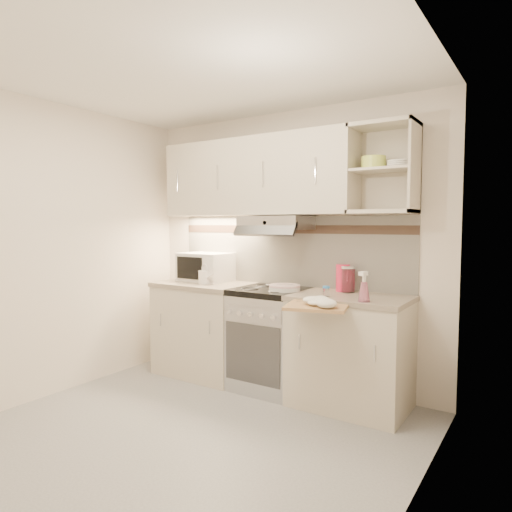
{
  "coord_description": "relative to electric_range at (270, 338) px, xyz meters",
  "views": [
    {
      "loc": [
        2.08,
        -2.32,
        1.47
      ],
      "look_at": [
        -0.06,
        0.95,
        1.19
      ],
      "focal_mm": 32.0,
      "sensor_mm": 36.0,
      "label": 1
    }
  ],
  "objects": [
    {
      "name": "base_cabinet_right",
      "position": [
        0.75,
        0.0,
        -0.02
      ],
      "size": [
        0.9,
        0.6,
        0.86
      ],
      "primitive_type": "cube",
      "color": "beige",
      "rests_on": "ground"
    },
    {
      "name": "microwave",
      "position": [
        -0.83,
        0.12,
        0.59
      ],
      "size": [
        0.5,
        0.38,
        0.28
      ],
      "rotation": [
        0.0,
        0.0,
        -0.02
      ],
      "color": "silver",
      "rests_on": "worktop_left"
    },
    {
      "name": "cutting_board",
      "position": [
        0.66,
        -0.43,
        0.42
      ],
      "size": [
        0.52,
        0.49,
        0.02
      ],
      "primitive_type": "cube",
      "rotation": [
        0.0,
        0.0,
        0.27
      ],
      "color": "tan",
      "rests_on": "base_cabinet_right"
    },
    {
      "name": "plate_stack",
      "position": [
        0.17,
        -0.05,
        0.47
      ],
      "size": [
        0.27,
        0.27,
        0.06
      ],
      "rotation": [
        0.0,
        0.0,
        -0.0
      ],
      "color": "silver",
      "rests_on": "electric_range"
    },
    {
      "name": "bread_loaf",
      "position": [
        0.16,
        0.0,
        0.47
      ],
      "size": [
        0.19,
        0.19,
        0.05
      ],
      "primitive_type": "cylinder",
      "color": "#AE603B",
      "rests_on": "electric_range"
    },
    {
      "name": "watering_can",
      "position": [
        -0.68,
        -0.08,
        0.52
      ],
      "size": [
        0.22,
        0.13,
        0.2
      ],
      "rotation": [
        0.0,
        0.0,
        -0.33
      ],
      "color": "white",
      "rests_on": "worktop_left"
    },
    {
      "name": "base_cabinet_left",
      "position": [
        -0.75,
        0.0,
        -0.02
      ],
      "size": [
        0.9,
        0.6,
        0.86
      ],
      "primitive_type": "cube",
      "color": "beige",
      "rests_on": "ground"
    },
    {
      "name": "worktop_right",
      "position": [
        0.75,
        0.0,
        0.43
      ],
      "size": [
        0.92,
        0.62,
        0.04
      ],
      "primitive_type": "cube",
      "color": "gray",
      "rests_on": "base_cabinet_right"
    },
    {
      "name": "pink_pitcher",
      "position": [
        0.6,
        0.18,
        0.56
      ],
      "size": [
        0.12,
        0.12,
        0.23
      ],
      "rotation": [
        0.0,
        0.0,
        -0.25
      ],
      "color": "#D82045",
      "rests_on": "worktop_right"
    },
    {
      "name": "spice_jar",
      "position": [
        0.6,
        -0.14,
        0.49
      ],
      "size": [
        0.06,
        0.06,
        0.08
      ],
      "rotation": [
        0.0,
        0.0,
        0.16
      ],
      "color": "silver",
      "rests_on": "worktop_right"
    },
    {
      "name": "room_shell",
      "position": [
        0.0,
        -0.73,
        1.18
      ],
      "size": [
        3.04,
        2.84,
        2.52
      ],
      "color": "silver",
      "rests_on": "ground"
    },
    {
      "name": "glass_jar",
      "position": [
        0.66,
        0.15,
        0.56
      ],
      "size": [
        0.12,
        0.12,
        0.22
      ],
      "rotation": [
        0.0,
        0.0,
        -0.18
      ],
      "color": "white",
      "rests_on": "worktop_right"
    },
    {
      "name": "spray_bottle",
      "position": [
        0.94,
        -0.22,
        0.54
      ],
      "size": [
        0.09,
        0.09,
        0.24
      ],
      "rotation": [
        0.0,
        0.0,
        -0.3
      ],
      "color": "pink",
      "rests_on": "worktop_right"
    },
    {
      "name": "worktop_left",
      "position": [
        -0.75,
        0.0,
        0.43
      ],
      "size": [
        0.92,
        0.62,
        0.04
      ],
      "primitive_type": "cube",
      "color": "gray",
      "rests_on": "base_cabinet_left"
    },
    {
      "name": "ground",
      "position": [
        0.0,
        -1.1,
        -0.45
      ],
      "size": [
        3.0,
        3.0,
        0.0
      ],
      "primitive_type": "plane",
      "color": "#97979A",
      "rests_on": "ground"
    },
    {
      "name": "electric_range",
      "position": [
        0.0,
        0.0,
        0.0
      ],
      "size": [
        0.6,
        0.6,
        0.9
      ],
      "color": "#B7B7BC",
      "rests_on": "ground"
    },
    {
      "name": "dish_towel",
      "position": [
        0.7,
        -0.47,
        0.47
      ],
      "size": [
        0.32,
        0.3,
        0.07
      ],
      "primitive_type": null,
      "rotation": [
        0.0,
        0.0,
        -0.37
      ],
      "color": "white",
      "rests_on": "cutting_board"
    }
  ]
}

